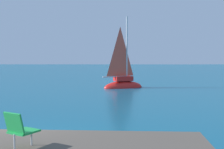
{
  "coord_description": "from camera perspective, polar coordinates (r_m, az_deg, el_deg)",
  "views": [
    {
      "loc": [
        3.0,
        -9.44,
        2.95
      ],
      "look_at": [
        2.81,
        13.54,
        1.42
      ],
      "focal_mm": 49.24,
      "sensor_mm": 36.0,
      "label": 1
    }
  ],
  "objects": [
    {
      "name": "sailboat_near",
      "position": [
        26.88,
        2.06,
        -1.71
      ],
      "size": [
        3.79,
        2.51,
        6.84
      ],
      "rotation": [
        0.0,
        0.0,
        0.39
      ],
      "color": "red",
      "rests_on": "ground"
    },
    {
      "name": "beach_chair",
      "position": [
        6.74,
        -16.77,
        -9.54
      ],
      "size": [
        0.72,
        0.76,
        0.8
      ],
      "rotation": [
        0.0,
        0.0,
        1.03
      ],
      "color": "green",
      "rests_on": "shore_ledge"
    },
    {
      "name": "ground_plane",
      "position": [
        10.34,
        -16.88,
        -12.92
      ],
      "size": [
        160.0,
        160.0,
        0.0
      ],
      "primitive_type": "plane",
      "color": "#0F5675"
    }
  ]
}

